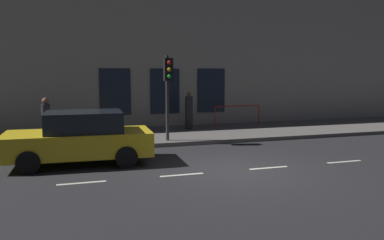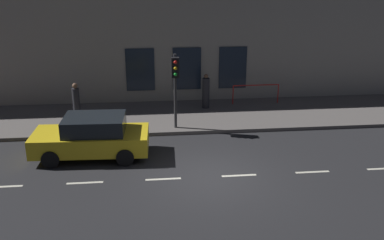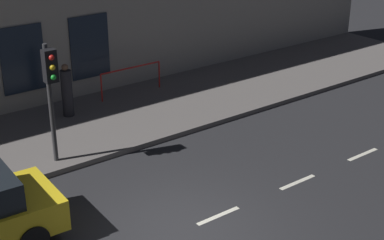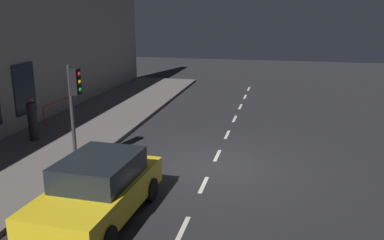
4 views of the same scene
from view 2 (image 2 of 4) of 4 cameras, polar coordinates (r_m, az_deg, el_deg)
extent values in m
plane|color=#232326|center=(15.37, 2.33, -7.26)|extent=(60.00, 60.00, 0.00)
cube|color=#5B5654|center=(21.07, -0.07, 0.56)|extent=(4.50, 32.00, 0.15)
cube|color=gray|center=(22.69, -0.75, 11.45)|extent=(0.60, 32.00, 7.47)
cube|color=#192333|center=(23.05, 5.21, 6.65)|extent=(0.04, 1.43, 2.14)
cube|color=#192333|center=(22.72, -0.65, 6.54)|extent=(0.04, 1.43, 2.14)
cube|color=#192333|center=(22.63, -6.61, 6.36)|extent=(0.04, 1.43, 2.14)
cube|color=beige|center=(17.32, 23.19, -5.71)|extent=(0.12, 1.20, 0.01)
cube|color=beige|center=(16.25, 15.08, -6.41)|extent=(0.12, 1.20, 0.01)
cube|color=beige|center=(15.54, 6.01, -7.04)|extent=(0.12, 1.20, 0.01)
cube|color=beige|center=(15.24, -3.68, -7.52)|extent=(0.12, 1.20, 0.01)
cube|color=beige|center=(15.39, -13.49, -7.78)|extent=(0.12, 1.20, 0.01)
cube|color=beige|center=(15.96, -22.85, -7.83)|extent=(0.12, 1.20, 0.01)
cylinder|color=#2D2D30|center=(18.88, -2.15, 3.62)|extent=(0.12, 0.12, 3.20)
cube|color=black|center=(18.43, -2.15, 6.69)|extent=(0.26, 0.32, 0.84)
sphere|color=red|center=(18.24, -2.13, 7.37)|extent=(0.15, 0.15, 0.15)
sphere|color=gold|center=(18.29, -2.12, 6.60)|extent=(0.15, 0.15, 0.15)
sphere|color=green|center=(18.35, -2.11, 5.83)|extent=(0.15, 0.15, 0.15)
cube|color=gold|center=(17.08, -12.73, -2.60)|extent=(2.04, 4.31, 0.70)
cube|color=black|center=(16.82, -12.32, -0.54)|extent=(1.73, 2.27, 0.60)
cylinder|color=black|center=(16.68, -17.57, -4.77)|extent=(0.25, 0.65, 0.64)
cylinder|color=black|center=(18.24, -16.33, -2.53)|extent=(0.25, 0.65, 0.64)
cylinder|color=black|center=(16.23, -8.51, -4.71)|extent=(0.25, 0.65, 0.64)
cylinder|color=black|center=(17.84, -8.07, -2.41)|extent=(0.25, 0.65, 0.64)
cylinder|color=#232328|center=(21.17, -14.52, 2.15)|extent=(0.42, 0.42, 1.35)
sphere|color=brown|center=(20.96, -14.70, 4.24)|extent=(0.24, 0.24, 0.24)
cube|color=brown|center=(21.06, -14.56, 4.32)|extent=(0.06, 0.08, 0.07)
cylinder|color=#232328|center=(21.80, 1.78, 3.46)|extent=(0.42, 0.42, 1.48)
sphere|color=brown|center=(21.58, 1.80, 5.62)|extent=(0.21, 0.21, 0.21)
cube|color=brown|center=(21.67, 1.71, 5.68)|extent=(0.05, 0.07, 0.06)
cylinder|color=red|center=(23.06, 10.90, 3.32)|extent=(0.05, 0.05, 0.95)
cylinder|color=red|center=(22.51, 5.24, 3.20)|extent=(0.05, 0.05, 0.95)
cylinder|color=red|center=(22.63, 8.16, 4.42)|extent=(0.05, 2.31, 0.05)
camera|label=1|loc=(5.99, -31.88, -28.10)|focal=37.23mm
camera|label=3|loc=(6.50, -50.48, 16.04)|focal=54.77mm
camera|label=4|loc=(15.75, -48.80, 6.21)|focal=38.30mm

